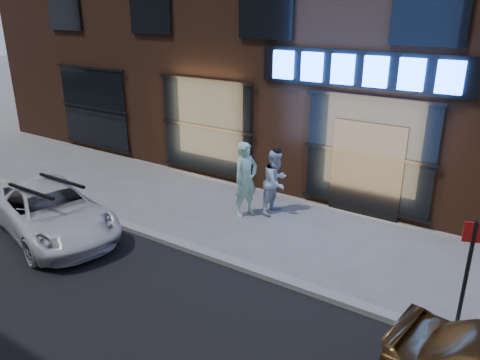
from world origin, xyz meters
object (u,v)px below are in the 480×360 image
object	(u,v)px
man_cap	(276,182)
white_suv	(51,211)
man_bowtie	(246,179)
sign_post	(467,269)

from	to	relation	value
man_cap	white_suv	size ratio (longest dim) A/B	0.40
man_cap	white_suv	world-z (taller)	man_cap
man_bowtie	sign_post	size ratio (longest dim) A/B	0.94
man_bowtie	man_cap	xyz separation A→B (m)	(0.56, 0.55, -0.12)
white_suv	sign_post	distance (m)	8.68
man_cap	sign_post	xyz separation A→B (m)	(4.82, -2.60, 0.40)
man_bowtie	man_cap	world-z (taller)	man_bowtie
man_bowtie	man_cap	distance (m)	0.79
man_bowtie	sign_post	bearing A→B (deg)	-93.83
man_bowtie	white_suv	world-z (taller)	man_bowtie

